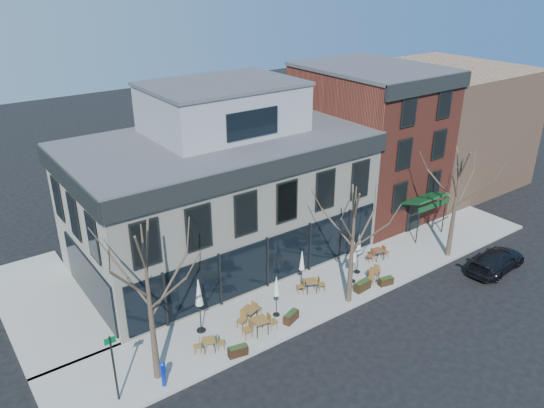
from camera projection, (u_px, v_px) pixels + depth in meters
ground at (266, 289)px, 31.69m from camera, size 120.00×120.00×0.00m
sidewalk_front at (331, 286)px, 31.82m from camera, size 33.50×4.70×0.15m
sidewalk_side at (44, 305)px, 30.06m from camera, size 4.50×12.00×0.15m
corner_building at (221, 190)px, 33.55m from camera, size 18.39×10.39×11.10m
red_brick_building at (368, 140)px, 40.04m from camera, size 8.20×11.78×11.18m
bg_building at (440, 125)px, 46.41m from camera, size 12.00×12.00×10.00m
tree_corner at (150, 303)px, 23.04m from camera, size 3.93×3.98×7.92m
tree_mid at (353, 244)px, 28.87m from camera, size 3.50×3.55×7.04m
tree_right at (456, 201)px, 33.61m from camera, size 3.72×3.77×7.48m
sign_pole at (114, 365)px, 22.63m from camera, size 0.50×0.10×3.40m
parked_sedan at (496, 260)px, 33.44m from camera, size 4.89×2.33×1.38m
call_box at (163, 373)px, 23.90m from camera, size 0.27×0.27×1.34m
cafe_set_0 at (209, 344)px, 26.19m from camera, size 1.60×0.95×0.83m
cafe_set_1 at (249, 314)px, 28.35m from camera, size 1.86×1.03×0.96m
cafe_set_2 at (260, 325)px, 27.41m from camera, size 2.02×0.90×1.04m
cafe_set_3 at (311, 285)px, 30.99m from camera, size 1.75×1.12×0.91m
cafe_set_4 at (374, 274)px, 32.19m from camera, size 1.60×1.01×0.83m
cafe_set_5 at (378, 253)px, 34.42m from camera, size 1.71×0.76×0.88m
umbrella_0 at (199, 295)px, 26.91m from camera, size 0.50×0.50×3.14m
umbrella_1 at (276, 288)px, 28.37m from camera, size 0.39×0.39×2.44m
umbrella_2 at (302, 262)px, 30.78m from camera, size 0.40×0.40×2.50m
umbrella_3 at (354, 254)px, 31.40m from camera, size 0.43×0.43×2.70m
umbrella_4 at (359, 245)px, 32.38m from camera, size 0.43×0.43×2.70m
planter_0 at (238, 351)px, 25.94m from camera, size 1.03×0.58×0.54m
planter_1 at (291, 317)px, 28.47m from camera, size 1.09×0.72×0.57m
planter_2 at (362, 285)px, 31.22m from camera, size 1.12×0.53×0.61m
planter_3 at (386, 281)px, 31.75m from camera, size 0.96×0.54×0.51m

